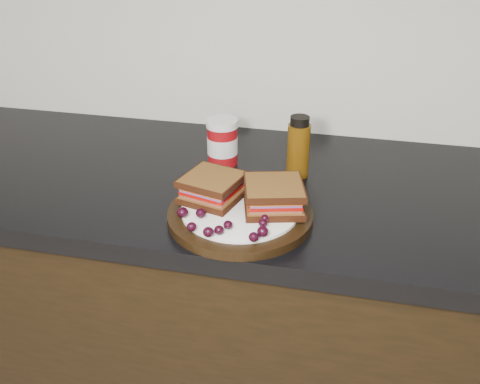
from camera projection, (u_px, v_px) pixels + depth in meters
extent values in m
cube|color=black|center=(246.00, 338.00, 1.41)|extent=(3.96, 0.58, 0.86)
cube|color=black|center=(247.00, 188.00, 1.19)|extent=(3.98, 0.60, 0.04)
cylinder|color=black|center=(240.00, 215.00, 1.03)|extent=(0.28, 0.28, 0.02)
ellipsoid|color=black|center=(183.00, 212.00, 0.99)|extent=(0.02, 0.02, 0.02)
ellipsoid|color=black|center=(201.00, 213.00, 0.99)|extent=(0.02, 0.02, 0.02)
ellipsoid|color=black|center=(192.00, 227.00, 0.95)|extent=(0.02, 0.02, 0.02)
ellipsoid|color=black|center=(208.00, 232.00, 0.93)|extent=(0.02, 0.02, 0.02)
ellipsoid|color=black|center=(219.00, 230.00, 0.94)|extent=(0.02, 0.02, 0.02)
ellipsoid|color=black|center=(228.00, 225.00, 0.96)|extent=(0.02, 0.02, 0.02)
ellipsoid|color=black|center=(254.00, 237.00, 0.92)|extent=(0.02, 0.02, 0.02)
ellipsoid|color=black|center=(263.00, 232.00, 0.93)|extent=(0.02, 0.02, 0.02)
ellipsoid|color=black|center=(263.00, 223.00, 0.96)|extent=(0.02, 0.02, 0.02)
ellipsoid|color=black|center=(265.00, 219.00, 0.98)|extent=(0.02, 0.02, 0.02)
ellipsoid|color=black|center=(287.00, 213.00, 0.99)|extent=(0.02, 0.02, 0.02)
ellipsoid|color=black|center=(273.00, 210.00, 1.00)|extent=(0.02, 0.02, 0.02)
ellipsoid|color=black|center=(278.00, 201.00, 1.03)|extent=(0.02, 0.02, 0.02)
ellipsoid|color=black|center=(276.00, 195.00, 1.05)|extent=(0.02, 0.02, 0.02)
ellipsoid|color=black|center=(220.00, 191.00, 1.07)|extent=(0.02, 0.02, 0.02)
ellipsoid|color=black|center=(214.00, 198.00, 1.04)|extent=(0.02, 0.02, 0.02)
ellipsoid|color=black|center=(194.00, 196.00, 1.05)|extent=(0.02, 0.02, 0.02)
ellipsoid|color=black|center=(199.00, 201.00, 1.03)|extent=(0.02, 0.02, 0.02)
ellipsoid|color=black|center=(215.00, 189.00, 1.07)|extent=(0.02, 0.02, 0.02)
ellipsoid|color=black|center=(213.00, 191.00, 1.07)|extent=(0.02, 0.02, 0.02)
ellipsoid|color=black|center=(211.00, 205.00, 1.02)|extent=(0.02, 0.02, 0.02)
cylinder|color=maroon|center=(222.00, 142.00, 1.23)|extent=(0.08, 0.08, 0.11)
cylinder|color=#523208|center=(298.00, 147.00, 1.17)|extent=(0.06, 0.06, 0.14)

